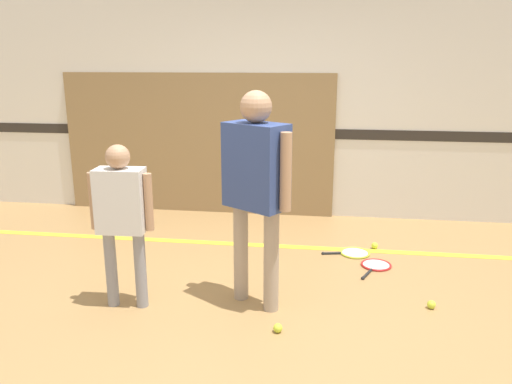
{
  "coord_description": "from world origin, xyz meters",
  "views": [
    {
      "loc": [
        0.65,
        -3.6,
        1.89
      ],
      "look_at": [
        0.13,
        -0.01,
        0.92
      ],
      "focal_mm": 35.0,
      "sensor_mm": 36.0,
      "label": 1
    }
  ],
  "objects_px": {
    "tennis_ball_by_spare_racket": "(375,246)",
    "tennis_ball_stray_left": "(431,305)",
    "racket_second_spare": "(375,266)",
    "tennis_ball_near_instructor": "(278,328)",
    "racket_spare_on_floor": "(353,253)",
    "person_instructor": "(256,177)",
    "person_student_left": "(121,209)"
  },
  "relations": [
    {
      "from": "person_instructor",
      "to": "tennis_ball_by_spare_racket",
      "type": "height_order",
      "value": "person_instructor"
    },
    {
      "from": "tennis_ball_by_spare_racket",
      "to": "tennis_ball_stray_left",
      "type": "bearing_deg",
      "value": -75.18
    },
    {
      "from": "racket_second_spare",
      "to": "person_student_left",
      "type": "bearing_deg",
      "value": -38.23
    },
    {
      "from": "racket_second_spare",
      "to": "tennis_ball_near_instructor",
      "type": "bearing_deg",
      "value": -7.53
    },
    {
      "from": "racket_spare_on_floor",
      "to": "racket_second_spare",
      "type": "distance_m",
      "value": 0.35
    },
    {
      "from": "person_instructor",
      "to": "racket_spare_on_floor",
      "type": "distance_m",
      "value": 1.77
    },
    {
      "from": "person_instructor",
      "to": "racket_second_spare",
      "type": "distance_m",
      "value": 1.69
    },
    {
      "from": "racket_spare_on_floor",
      "to": "tennis_ball_near_instructor",
      "type": "distance_m",
      "value": 1.7
    },
    {
      "from": "person_instructor",
      "to": "racket_spare_on_floor",
      "type": "relative_size",
      "value": 3.28
    },
    {
      "from": "person_instructor",
      "to": "tennis_ball_by_spare_racket",
      "type": "relative_size",
      "value": 25.41
    },
    {
      "from": "racket_second_spare",
      "to": "tennis_ball_by_spare_racket",
      "type": "relative_size",
      "value": 8.05
    },
    {
      "from": "person_instructor",
      "to": "racket_second_spare",
      "type": "bearing_deg",
      "value": 73.4
    },
    {
      "from": "person_instructor",
      "to": "tennis_ball_by_spare_racket",
      "type": "distance_m",
      "value": 1.98
    },
    {
      "from": "racket_spare_on_floor",
      "to": "racket_second_spare",
      "type": "bearing_deg",
      "value": 111.5
    },
    {
      "from": "person_instructor",
      "to": "tennis_ball_stray_left",
      "type": "distance_m",
      "value": 1.7
    },
    {
      "from": "tennis_ball_near_instructor",
      "to": "tennis_ball_stray_left",
      "type": "distance_m",
      "value": 1.27
    },
    {
      "from": "tennis_ball_by_spare_racket",
      "to": "person_student_left",
      "type": "bearing_deg",
      "value": -143.17
    },
    {
      "from": "racket_second_spare",
      "to": "tennis_ball_by_spare_racket",
      "type": "distance_m",
      "value": 0.47
    },
    {
      "from": "person_instructor",
      "to": "person_student_left",
      "type": "xyz_separation_m",
      "value": [
        -1.0,
        -0.18,
        -0.24
      ]
    },
    {
      "from": "tennis_ball_near_instructor",
      "to": "tennis_ball_by_spare_racket",
      "type": "height_order",
      "value": "same"
    },
    {
      "from": "racket_spare_on_floor",
      "to": "person_student_left",
      "type": "bearing_deg",
      "value": 25.23
    },
    {
      "from": "racket_second_spare",
      "to": "tennis_ball_stray_left",
      "type": "relative_size",
      "value": 8.05
    },
    {
      "from": "racket_spare_on_floor",
      "to": "tennis_ball_stray_left",
      "type": "height_order",
      "value": "tennis_ball_stray_left"
    },
    {
      "from": "person_instructor",
      "to": "racket_second_spare",
      "type": "xyz_separation_m",
      "value": [
        1.01,
        0.88,
        -1.03
      ]
    },
    {
      "from": "tennis_ball_near_instructor",
      "to": "tennis_ball_by_spare_racket",
      "type": "relative_size",
      "value": 1.0
    },
    {
      "from": "person_instructor",
      "to": "racket_second_spare",
      "type": "height_order",
      "value": "person_instructor"
    },
    {
      "from": "person_student_left",
      "to": "racket_spare_on_floor",
      "type": "height_order",
      "value": "person_student_left"
    },
    {
      "from": "tennis_ball_near_instructor",
      "to": "person_instructor",
      "type": "bearing_deg",
      "value": 117.7
    },
    {
      "from": "tennis_ball_by_spare_racket",
      "to": "tennis_ball_stray_left",
      "type": "xyz_separation_m",
      "value": [
        0.33,
        -1.25,
        0.0
      ]
    },
    {
      "from": "person_student_left",
      "to": "tennis_ball_near_instructor",
      "type": "height_order",
      "value": "person_student_left"
    },
    {
      "from": "racket_second_spare",
      "to": "tennis_ball_near_instructor",
      "type": "distance_m",
      "value": 1.52
    },
    {
      "from": "person_instructor",
      "to": "tennis_ball_by_spare_racket",
      "type": "xyz_separation_m",
      "value": [
        1.04,
        1.35,
        -1.0
      ]
    }
  ]
}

